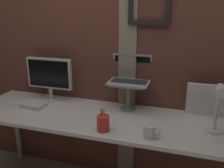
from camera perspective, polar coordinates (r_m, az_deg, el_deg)
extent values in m
cube|color=brown|center=(2.30, -1.36, 7.36)|extent=(3.26, 0.12, 2.46)
cube|color=gray|center=(2.18, 3.50, 6.75)|extent=(0.16, 0.01, 2.46)
cube|color=black|center=(2.10, 8.23, 13.56)|extent=(0.33, 0.03, 0.04)
cube|color=black|center=(2.12, 4.28, 17.35)|extent=(0.04, 0.03, 0.23)
cube|color=black|center=(2.07, 12.60, 16.99)|extent=(0.04, 0.03, 0.23)
cube|color=white|center=(2.05, -0.85, -7.87)|extent=(2.37, 0.65, 0.03)
cylinder|color=#B2B2B7|center=(2.94, -20.63, -9.20)|extent=(0.05, 0.05, 0.74)
cylinder|color=silver|center=(2.47, -13.53, -3.35)|extent=(0.18, 0.18, 0.01)
cylinder|color=silver|center=(2.45, -13.63, -2.04)|extent=(0.04, 0.04, 0.11)
cube|color=silver|center=(2.39, -13.97, 2.37)|extent=(0.44, 0.04, 0.28)
cube|color=black|center=(2.38, -14.21, 2.24)|extent=(0.40, 0.00, 0.25)
cylinder|color=gray|center=(2.20, 3.64, -5.55)|extent=(0.14, 0.14, 0.01)
cylinder|color=gray|center=(2.16, 3.70, -2.81)|extent=(0.03, 0.03, 0.21)
cube|color=gray|center=(2.12, 3.76, 0.01)|extent=(0.28, 0.22, 0.01)
cube|color=#ADB2B7|center=(2.12, 3.76, 0.30)|extent=(0.34, 0.22, 0.01)
cube|color=#2D2D30|center=(2.13, 3.88, 0.62)|extent=(0.30, 0.13, 0.00)
cube|color=#ADB2B7|center=(2.21, 4.67, 4.11)|extent=(0.34, 0.05, 0.22)
cube|color=black|center=(2.21, 4.63, 4.03)|extent=(0.31, 0.04, 0.18)
cube|color=white|center=(2.14, 21.38, -3.48)|extent=(0.37, 0.10, 0.29)
cylinder|color=white|center=(1.97, 22.03, -9.70)|extent=(0.12, 0.12, 0.02)
cylinder|color=white|center=(1.90, 22.64, -4.89)|extent=(0.02, 0.02, 0.34)
cylinder|color=white|center=(1.76, 23.42, -1.44)|extent=(0.07, 0.11, 0.07)
cylinder|color=red|center=(1.82, -2.02, -8.86)|extent=(0.09, 0.09, 0.11)
cylinder|color=purple|center=(1.82, -1.72, -7.86)|extent=(0.02, 0.01, 0.15)
cylinder|color=green|center=(1.81, -2.53, -7.84)|extent=(0.02, 0.04, 0.17)
cylinder|color=yellow|center=(1.81, -1.89, -8.36)|extent=(0.01, 0.01, 0.14)
cylinder|color=orange|center=(1.81, -2.00, -7.93)|extent=(0.03, 0.01, 0.16)
cylinder|color=silver|center=(1.76, 8.43, -10.57)|extent=(0.08, 0.08, 0.09)
torus|color=silver|center=(1.75, 10.16, -10.63)|extent=(0.05, 0.01, 0.05)
cube|color=silver|center=(2.33, -17.18, -4.56)|extent=(0.21, 0.16, 0.04)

